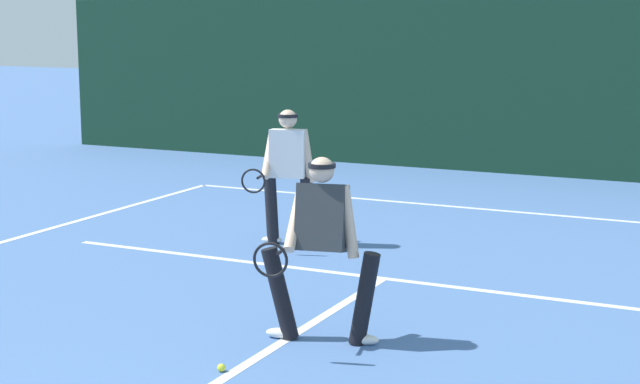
% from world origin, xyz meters
% --- Properties ---
extents(court_line_baseline_far, '(9.88, 0.10, 0.01)m').
position_xyz_m(court_line_baseline_far, '(0.00, 10.70, 0.00)').
color(court_line_baseline_far, white).
rests_on(court_line_baseline_far, ground_plane).
extents(court_line_service, '(8.06, 0.10, 0.01)m').
position_xyz_m(court_line_service, '(0.00, 6.46, 0.00)').
color(court_line_service, white).
rests_on(court_line_service, ground_plane).
extents(court_line_centre, '(0.10, 6.40, 0.01)m').
position_xyz_m(court_line_centre, '(0.00, 3.20, 0.00)').
color(court_line_centre, white).
rests_on(court_line_centre, ground_plane).
extents(player_near, '(1.06, 0.89, 1.62)m').
position_xyz_m(player_near, '(0.29, 4.28, 0.89)').
color(player_near, black).
rests_on(player_near, ground_plane).
extents(player_far, '(0.69, 0.89, 1.67)m').
position_xyz_m(player_far, '(-1.68, 7.46, 0.92)').
color(player_far, black).
rests_on(player_far, ground_plane).
extents(tennis_ball_extra, '(0.07, 0.07, 0.07)m').
position_xyz_m(tennis_ball_extra, '(-0.10, 3.28, 0.03)').
color(tennis_ball_extra, '#D1E033').
rests_on(tennis_ball_extra, ground_plane).
extents(back_fence_windscreen, '(20.48, 0.12, 3.12)m').
position_xyz_m(back_fence_windscreen, '(0.00, 14.16, 1.56)').
color(back_fence_windscreen, '#133423').
rests_on(back_fence_windscreen, ground_plane).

